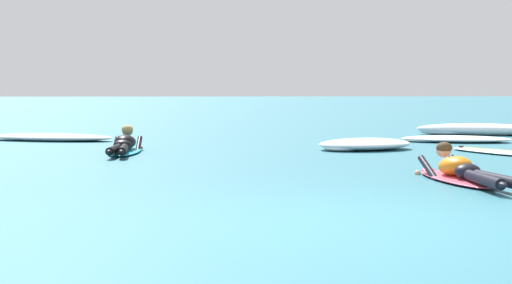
# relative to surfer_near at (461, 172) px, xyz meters

# --- Properties ---
(ground_plane) EXTENTS (120.00, 120.00, 0.00)m
(ground_plane) POSITION_rel_surfer_near_xyz_m (-1.78, 7.19, -0.14)
(ground_plane) COLOR #2D6B7A
(surfer_near) EXTENTS (0.80, 2.56, 0.54)m
(surfer_near) POSITION_rel_surfer_near_xyz_m (0.00, 0.00, 0.00)
(surfer_near) COLOR #E54C66
(surfer_near) RESTS_ON ground
(surfer_far) EXTENTS (0.58, 2.57, 0.53)m
(surfer_far) POSITION_rel_surfer_near_xyz_m (-4.89, 4.48, -0.00)
(surfer_far) COLOR #2DB2D1
(surfer_far) RESTS_ON ground
(drifting_surfboard) EXTENTS (1.57, 2.21, 0.16)m
(drifting_surfboard) POSITION_rel_surfer_near_xyz_m (2.00, 3.98, -0.10)
(drifting_surfboard) COLOR white
(drifting_surfboard) RESTS_ON ground
(whitewater_front) EXTENTS (2.54, 1.53, 0.14)m
(whitewater_front) POSITION_rel_surfer_near_xyz_m (2.11, 6.81, -0.07)
(whitewater_front) COLOR white
(whitewater_front) RESTS_ON ground
(whitewater_mid_right) EXTENTS (3.14, 1.57, 0.30)m
(whitewater_mid_right) POSITION_rel_surfer_near_xyz_m (3.39, 8.98, -0.00)
(whitewater_mid_right) COLOR white
(whitewater_mid_right) RESTS_ON ground
(whitewater_back) EXTENTS (2.14, 1.66, 0.22)m
(whitewater_back) POSITION_rel_surfer_near_xyz_m (-0.28, 4.98, -0.03)
(whitewater_back) COLOR white
(whitewater_back) RESTS_ON ground
(whitewater_far_band) EXTENTS (3.11, 1.60, 0.17)m
(whitewater_far_band) POSITION_rel_surfer_near_xyz_m (-6.93, 7.67, -0.06)
(whitewater_far_band) COLOR white
(whitewater_far_band) RESTS_ON ground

